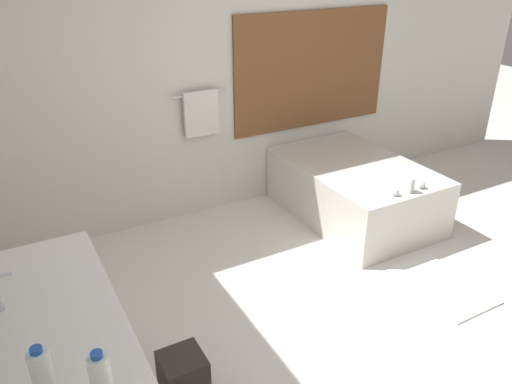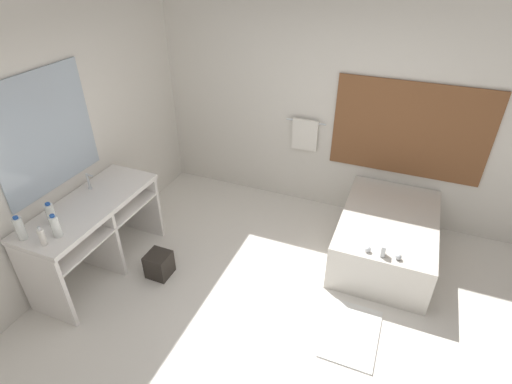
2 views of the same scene
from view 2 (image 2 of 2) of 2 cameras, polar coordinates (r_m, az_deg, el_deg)
name	(u,v)px [view 2 (image 2 of 2)]	position (r m, az deg, el deg)	size (l,w,h in m)	color
ground_plane	(264,326)	(3.92, 1.17, -18.58)	(16.00, 16.00, 0.00)	silver
wall_back_with_blinds	(336,108)	(4.91, 11.31, 11.63)	(7.40, 0.13, 2.70)	silver
wall_left_with_mirror	(42,155)	(4.21, -28.30, 4.68)	(0.08, 7.40, 2.70)	silver
vanity_counter	(96,220)	(4.37, -21.94, -3.72)	(0.61, 1.47, 0.86)	white
sink_faucet	(89,182)	(4.43, -22.78, 1.37)	(0.09, 0.04, 0.18)	silver
bathtub	(386,235)	(4.65, 18.12, -5.80)	(0.99, 1.51, 0.64)	silver
water_bottle_1	(51,214)	(4.03, -27.25, -2.82)	(0.08, 0.08, 0.23)	silver
water_bottle_2	(56,226)	(3.85, -26.72, -4.37)	(0.08, 0.08, 0.23)	silver
water_bottle_3	(20,228)	(3.96, -30.67, -4.50)	(0.08, 0.08, 0.24)	silver
soap_dispenser	(42,237)	(3.81, -28.24, -5.67)	(0.05, 0.05, 0.19)	white
waste_bin	(159,264)	(4.41, -13.67, -10.01)	(0.24, 0.24, 0.27)	#2D2823
bath_mat	(351,333)	(3.96, 13.47, -19.03)	(0.47, 0.70, 0.02)	white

